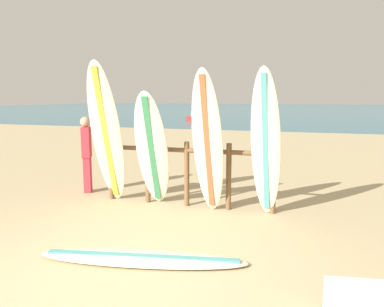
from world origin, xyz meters
TOP-DOWN VIEW (x-y plane):
  - ground_plane at (0.00, 0.00)m, footprint 120.00×120.00m
  - ocean_water at (0.00, 58.00)m, footprint 120.00×80.00m
  - surfboard_rack at (-0.16, 3.00)m, footprint 3.08×0.09m
  - surfboard_leaning_far_left at (-1.54, 2.69)m, footprint 0.59×0.76m
  - surfboard_leaning_left at (-0.67, 2.68)m, footprint 0.65×0.92m
  - surfboard_leaning_center_left at (0.32, 2.60)m, footprint 0.52×0.71m
  - surfboard_leaning_center at (1.22, 2.71)m, footprint 0.52×0.68m
  - surfboard_lying_on_sand at (0.06, 0.68)m, footprint 2.52×0.96m
  - beachgoer_standing at (-2.36, 3.30)m, footprint 0.23×0.28m
  - small_boat_offshore at (-6.83, 25.41)m, footprint 2.06×1.97m

SIDE VIEW (x-z plane):
  - ground_plane at x=0.00m, z-range 0.00..0.00m
  - ocean_water at x=0.00m, z-range 0.00..0.01m
  - surfboard_lying_on_sand at x=0.06m, z-range -0.01..0.08m
  - small_boat_offshore at x=-6.83m, z-range -0.10..0.61m
  - surfboard_rack at x=-0.16m, z-range 0.13..1.26m
  - beachgoer_standing at x=-2.36m, z-range 0.08..1.59m
  - surfboard_leaning_left at x=-0.67m, z-range 0.00..2.01m
  - surfboard_leaning_center_left at x=0.32m, z-range 0.00..2.34m
  - surfboard_leaning_center at x=1.22m, z-range 0.00..2.35m
  - surfboard_leaning_far_left at x=-1.54m, z-range 0.00..2.51m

